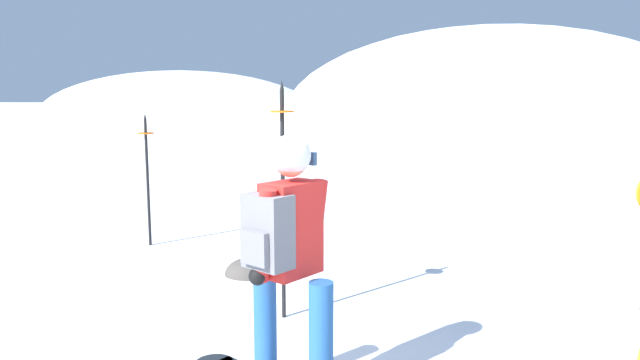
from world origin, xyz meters
name	(u,v)px	position (x,y,z in m)	size (l,w,h in m)	color
ridge_peak_main	(489,124)	(7.74, 38.73, 0.00)	(29.07, 26.16, 13.16)	white
ridge_peak_far	(183,117)	(-17.71, 47.99, 0.00)	(24.63, 22.17, 8.26)	white
snowboarder_main	(288,264)	(0.29, 0.48, 0.92)	(1.58, 1.14, 1.71)	black
piste_marker_near	(283,186)	(-0.01, 1.91, 1.18)	(0.20, 0.20, 2.07)	black
piste_marker_far	(147,170)	(-2.20, 4.18, 0.99)	(0.20, 0.20, 1.73)	black
rock_small	(249,275)	(-0.61, 3.08, 0.00)	(0.53, 0.45, 0.37)	#4C4742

